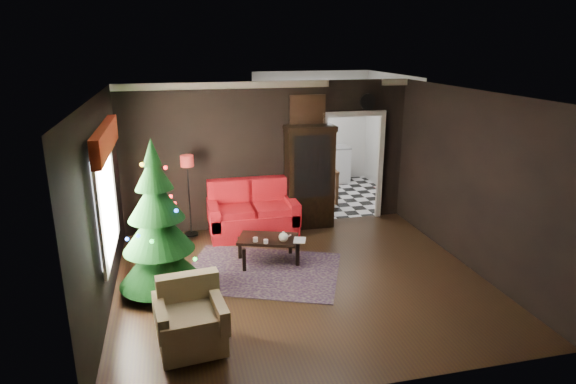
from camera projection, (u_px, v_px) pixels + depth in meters
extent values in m
plane|color=black|center=(302.00, 281.00, 7.52)|extent=(5.50, 5.50, 0.00)
plane|color=white|center=(303.00, 95.00, 6.71)|extent=(5.50, 5.50, 0.00)
plane|color=black|center=(269.00, 156.00, 9.44)|extent=(5.50, 0.00, 5.50)
plane|color=black|center=(369.00, 267.00, 4.79)|extent=(5.50, 0.00, 5.50)
plane|color=black|center=(101.00, 207.00, 6.50)|extent=(0.00, 5.50, 5.50)
plane|color=black|center=(472.00, 181.00, 7.73)|extent=(0.00, 5.50, 5.50)
cube|color=white|center=(106.00, 199.00, 6.68)|extent=(0.05, 1.60, 1.40)
cube|color=maroon|center=(105.00, 139.00, 6.46)|extent=(0.12, 2.10, 0.35)
plane|color=white|center=(328.00, 196.00, 11.62)|extent=(3.00, 3.00, 0.00)
cube|color=white|center=(312.00, 116.00, 12.47)|extent=(0.70, 0.06, 0.70)
cube|color=#2F262B|center=(262.00, 271.00, 7.82)|extent=(2.87, 2.52, 0.01)
cylinder|color=white|center=(255.00, 240.00, 7.86)|extent=(0.09, 0.09, 0.07)
cylinder|color=white|center=(266.00, 241.00, 7.79)|extent=(0.08, 0.08, 0.06)
imported|color=gray|center=(294.00, 233.00, 7.87)|extent=(0.18, 0.08, 0.26)
cylinder|color=white|center=(367.00, 102.00, 9.54)|extent=(0.32, 0.32, 0.06)
cube|color=#AD7D41|center=(307.00, 110.00, 9.32)|extent=(0.62, 0.05, 0.52)
cube|color=white|center=(314.00, 166.00, 12.61)|extent=(1.80, 0.60, 0.90)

